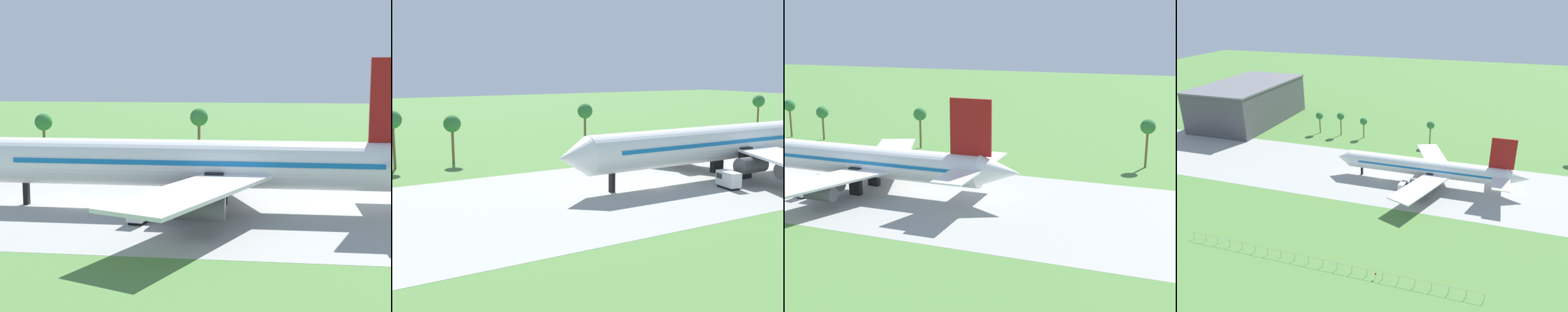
% 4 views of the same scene
% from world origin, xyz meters
% --- Properties ---
extents(ground_plane, '(600.00, 600.00, 0.00)m').
position_xyz_m(ground_plane, '(0.00, 0.00, 0.00)').
color(ground_plane, '#517F3D').
extents(taxiway_strip, '(320.00, 44.00, 0.02)m').
position_xyz_m(taxiway_strip, '(0.00, 0.00, 0.01)').
color(taxiway_strip, '#9E9E99').
rests_on(taxiway_strip, ground_plane).
extents(jet_airliner, '(70.06, 54.76, 20.31)m').
position_xyz_m(jet_airliner, '(17.35, -0.10, 6.25)').
color(jet_airliner, white).
rests_on(jet_airliner, ground_plane).
extents(baggage_tug, '(2.69, 4.69, 2.84)m').
position_xyz_m(baggage_tug, '(9.73, -7.83, 1.52)').
color(baggage_tug, black).
rests_on(baggage_tug, ground_plane).
extents(palm_tree_row, '(119.96, 3.60, 11.86)m').
position_xyz_m(palm_tree_row, '(-3.11, 39.82, 9.08)').
color(palm_tree_row, brown).
rests_on(palm_tree_row, ground_plane).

